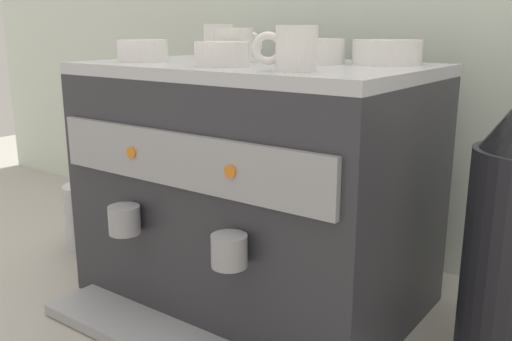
% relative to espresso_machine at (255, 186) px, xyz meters
% --- Properties ---
extents(ground_plane, '(4.00, 4.00, 0.00)m').
position_rel_espresso_machine_xyz_m(ground_plane, '(0.00, 0.00, -0.23)').
color(ground_plane, '#9E998E').
extents(tiled_backsplash_wall, '(2.80, 0.03, 1.00)m').
position_rel_espresso_machine_xyz_m(tiled_backsplash_wall, '(0.00, 0.35, 0.27)').
color(tiled_backsplash_wall, silver).
rests_on(tiled_backsplash_wall, ground_plane).
extents(espresso_machine, '(0.62, 0.51, 0.46)m').
position_rel_espresso_machine_xyz_m(espresso_machine, '(0.00, 0.00, 0.00)').
color(espresso_machine, '#2D2D33').
rests_on(espresso_machine, ground_plane).
extents(ceramic_cup_0, '(0.06, 0.10, 0.07)m').
position_rel_espresso_machine_xyz_m(ceramic_cup_0, '(-0.12, 0.05, 0.27)').
color(ceramic_cup_0, white).
rests_on(ceramic_cup_0, espresso_machine).
extents(ceramic_cup_1, '(0.07, 0.11, 0.06)m').
position_rel_espresso_machine_xyz_m(ceramic_cup_1, '(-0.04, -0.01, 0.26)').
color(ceramic_cup_1, white).
rests_on(ceramic_cup_1, espresso_machine).
extents(ceramic_cup_2, '(0.09, 0.07, 0.07)m').
position_rel_espresso_machine_xyz_m(ceramic_cup_2, '(0.16, -0.12, 0.27)').
color(ceramic_cup_2, white).
rests_on(ceramic_cup_2, espresso_machine).
extents(ceramic_bowl_0, '(0.10, 0.10, 0.04)m').
position_rel_espresso_machine_xyz_m(ceramic_bowl_0, '(-0.21, -0.08, 0.25)').
color(ceramic_bowl_0, white).
rests_on(ceramic_bowl_0, espresso_machine).
extents(ceramic_bowl_1, '(0.09, 0.09, 0.04)m').
position_rel_espresso_machine_xyz_m(ceramic_bowl_1, '(0.00, -0.09, 0.25)').
color(ceramic_bowl_1, white).
rests_on(ceramic_bowl_1, espresso_machine).
extents(ceramic_bowl_2, '(0.12, 0.12, 0.04)m').
position_rel_espresso_machine_xyz_m(ceramic_bowl_2, '(0.21, 0.11, 0.25)').
color(ceramic_bowl_2, white).
rests_on(ceramic_bowl_2, espresso_machine).
extents(ceramic_bowl_3, '(0.11, 0.11, 0.04)m').
position_rel_espresso_machine_xyz_m(ceramic_bowl_3, '(0.09, 0.06, 0.25)').
color(ceramic_bowl_3, white).
rests_on(ceramic_bowl_3, espresso_machine).
extents(milk_pitcher, '(0.10, 0.10, 0.15)m').
position_rel_espresso_machine_xyz_m(milk_pitcher, '(-0.49, -0.03, -0.15)').
color(milk_pitcher, '#B7B7BC').
rests_on(milk_pitcher, ground_plane).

